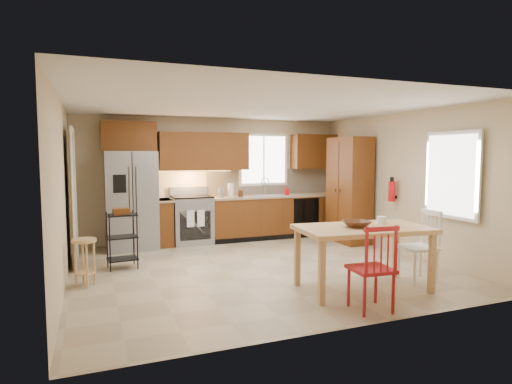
{
  "coord_description": "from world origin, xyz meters",
  "views": [
    {
      "loc": [
        -2.4,
        -6.06,
        1.76
      ],
      "look_at": [
        0.12,
        0.4,
        1.15
      ],
      "focal_mm": 30.0,
      "sensor_mm": 36.0,
      "label": 1
    }
  ],
  "objects_px": {
    "soap_bottle": "(287,191)",
    "chair_red": "(371,267)",
    "pantry": "(349,190)",
    "dining_table": "(363,259)",
    "bar_stool": "(85,263)",
    "table_jar": "(382,222)",
    "refrigerator": "(131,200)",
    "chair_white": "(418,246)",
    "fire_extinguisher": "(392,191)",
    "utility_cart": "(122,240)",
    "range_stove": "(192,220)",
    "table_bowl": "(356,228)"
  },
  "relations": [
    {
      "from": "soap_bottle",
      "to": "chair_red",
      "type": "bearing_deg",
      "value": -102.77
    },
    {
      "from": "pantry",
      "to": "chair_red",
      "type": "height_order",
      "value": "pantry"
    },
    {
      "from": "dining_table",
      "to": "bar_stool",
      "type": "relative_size",
      "value": 2.61
    },
    {
      "from": "dining_table",
      "to": "table_jar",
      "type": "relative_size",
      "value": 10.94
    },
    {
      "from": "refrigerator",
      "to": "chair_white",
      "type": "xyz_separation_m",
      "value": [
        3.52,
        -3.56,
        -0.42
      ]
    },
    {
      "from": "fire_extinguisher",
      "to": "utility_cart",
      "type": "bearing_deg",
      "value": 172.57
    },
    {
      "from": "chair_red",
      "to": "utility_cart",
      "type": "bearing_deg",
      "value": 136.2
    },
    {
      "from": "table_jar",
      "to": "utility_cart",
      "type": "bearing_deg",
      "value": 146.37
    },
    {
      "from": "fire_extinguisher",
      "to": "utility_cart",
      "type": "relative_size",
      "value": 0.41
    },
    {
      "from": "refrigerator",
      "to": "chair_white",
      "type": "distance_m",
      "value": 5.02
    },
    {
      "from": "range_stove",
      "to": "pantry",
      "type": "height_order",
      "value": "pantry"
    },
    {
      "from": "refrigerator",
      "to": "bar_stool",
      "type": "relative_size",
      "value": 2.84
    },
    {
      "from": "chair_red",
      "to": "fire_extinguisher",
      "type": "bearing_deg",
      "value": 52.73
    },
    {
      "from": "range_stove",
      "to": "chair_red",
      "type": "distance_m",
      "value": 4.45
    },
    {
      "from": "refrigerator",
      "to": "range_stove",
      "type": "bearing_deg",
      "value": 2.99
    },
    {
      "from": "dining_table",
      "to": "chair_white",
      "type": "height_order",
      "value": "chair_white"
    },
    {
      "from": "chair_red",
      "to": "table_bowl",
      "type": "bearing_deg",
      "value": 74.73
    },
    {
      "from": "soap_bottle",
      "to": "table_jar",
      "type": "relative_size",
      "value": 1.25
    },
    {
      "from": "fire_extinguisher",
      "to": "bar_stool",
      "type": "bearing_deg",
      "value": -178.13
    },
    {
      "from": "table_bowl",
      "to": "chair_red",
      "type": "bearing_deg",
      "value": -110.69
    },
    {
      "from": "fire_extinguisher",
      "to": "chair_white",
      "type": "xyz_separation_m",
      "value": [
        -0.81,
        -1.59,
        -0.61
      ]
    },
    {
      "from": "pantry",
      "to": "refrigerator",
      "type": "bearing_deg",
      "value": 167.38
    },
    {
      "from": "soap_bottle",
      "to": "pantry",
      "type": "relative_size",
      "value": 0.09
    },
    {
      "from": "table_jar",
      "to": "utility_cart",
      "type": "xyz_separation_m",
      "value": [
        -3.2,
        2.13,
        -0.41
      ]
    },
    {
      "from": "fire_extinguisher",
      "to": "chair_red",
      "type": "relative_size",
      "value": 0.37
    },
    {
      "from": "soap_bottle",
      "to": "table_jar",
      "type": "xyz_separation_m",
      "value": [
        -0.24,
        -3.48,
        -0.14
      ]
    },
    {
      "from": "bar_stool",
      "to": "utility_cart",
      "type": "distance_m",
      "value": 0.94
    },
    {
      "from": "soap_bottle",
      "to": "dining_table",
      "type": "height_order",
      "value": "soap_bottle"
    },
    {
      "from": "table_bowl",
      "to": "table_jar",
      "type": "height_order",
      "value": "table_jar"
    },
    {
      "from": "soap_bottle",
      "to": "table_jar",
      "type": "distance_m",
      "value": 3.49
    },
    {
      "from": "fire_extinguisher",
      "to": "dining_table",
      "type": "bearing_deg",
      "value": -137.08
    },
    {
      "from": "chair_white",
      "to": "utility_cart",
      "type": "bearing_deg",
      "value": 65.44
    },
    {
      "from": "pantry",
      "to": "dining_table",
      "type": "height_order",
      "value": "pantry"
    },
    {
      "from": "bar_stool",
      "to": "utility_cart",
      "type": "height_order",
      "value": "utility_cart"
    },
    {
      "from": "dining_table",
      "to": "utility_cart",
      "type": "bearing_deg",
      "value": 147.2
    },
    {
      "from": "dining_table",
      "to": "chair_white",
      "type": "relative_size",
      "value": 1.7
    },
    {
      "from": "soap_bottle",
      "to": "dining_table",
      "type": "relative_size",
      "value": 0.11
    },
    {
      "from": "fire_extinguisher",
      "to": "dining_table",
      "type": "xyz_separation_m",
      "value": [
        -1.76,
        -1.64,
        -0.69
      ]
    },
    {
      "from": "table_jar",
      "to": "bar_stool",
      "type": "relative_size",
      "value": 0.24
    },
    {
      "from": "bar_stool",
      "to": "chair_red",
      "type": "bearing_deg",
      "value": -39.6
    },
    {
      "from": "range_stove",
      "to": "pantry",
      "type": "distance_m",
      "value": 3.19
    },
    {
      "from": "soap_bottle",
      "to": "fire_extinguisher",
      "type": "bearing_deg",
      "value": -59.47
    },
    {
      "from": "range_stove",
      "to": "dining_table",
      "type": "relative_size",
      "value": 0.55
    },
    {
      "from": "refrigerator",
      "to": "bar_stool",
      "type": "bearing_deg",
      "value": -110.48
    },
    {
      "from": "range_stove",
      "to": "dining_table",
      "type": "bearing_deg",
      "value": -68.85
    },
    {
      "from": "table_bowl",
      "to": "table_jar",
      "type": "relative_size",
      "value": 2.22
    },
    {
      "from": "range_stove",
      "to": "utility_cart",
      "type": "distance_m",
      "value": 2.02
    },
    {
      "from": "fire_extinguisher",
      "to": "utility_cart",
      "type": "height_order",
      "value": "fire_extinguisher"
    },
    {
      "from": "bar_stool",
      "to": "range_stove",
      "type": "bearing_deg",
      "value": 43.93
    },
    {
      "from": "chair_red",
      "to": "table_bowl",
      "type": "height_order",
      "value": "chair_red"
    }
  ]
}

